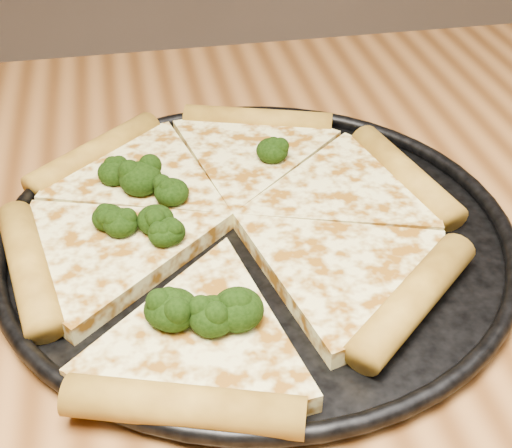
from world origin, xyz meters
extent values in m
cube|color=#9A602F|center=(0.00, 0.00, 0.73)|extent=(1.20, 0.90, 0.04)
cylinder|color=black|center=(0.03, 0.06, 0.75)|extent=(0.39, 0.39, 0.01)
torus|color=black|center=(0.03, 0.06, 0.76)|extent=(0.41, 0.41, 0.01)
cylinder|color=gold|center=(0.17, 0.10, 0.77)|extent=(0.06, 0.15, 0.03)
cylinder|color=gold|center=(0.06, 0.22, 0.77)|extent=(0.14, 0.07, 0.03)
cylinder|color=gold|center=(-0.09, 0.19, 0.77)|extent=(0.12, 0.12, 0.03)
cylinder|color=gold|center=(-0.14, 0.04, 0.77)|extent=(0.06, 0.15, 0.03)
cylinder|color=gold|center=(-0.05, -0.11, 0.77)|extent=(0.14, 0.07, 0.03)
cylinder|color=gold|center=(0.12, -0.05, 0.77)|extent=(0.12, 0.12, 0.03)
ellipsoid|color=black|center=(-0.08, 0.07, 0.78)|extent=(0.03, 0.03, 0.02)
ellipsoid|color=black|center=(-0.07, 0.06, 0.78)|extent=(0.03, 0.03, 0.02)
ellipsoid|color=black|center=(-0.04, 0.04, 0.78)|extent=(0.03, 0.03, 0.02)
ellipsoid|color=black|center=(-0.06, 0.12, 0.78)|extent=(0.04, 0.04, 0.03)
ellipsoid|color=black|center=(-0.03, 0.10, 0.78)|extent=(0.03, 0.03, 0.02)
ellipsoid|color=black|center=(-0.05, -0.04, 0.78)|extent=(0.03, 0.03, 0.03)
ellipsoid|color=black|center=(-0.02, -0.05, 0.78)|extent=(0.03, 0.03, 0.02)
ellipsoid|color=black|center=(-0.05, -0.04, 0.78)|extent=(0.03, 0.03, 0.02)
ellipsoid|color=black|center=(-0.05, 0.06, 0.78)|extent=(0.03, 0.03, 0.02)
ellipsoid|color=black|center=(-0.04, 0.04, 0.78)|extent=(0.02, 0.02, 0.02)
ellipsoid|color=black|center=(0.00, -0.05, 0.78)|extent=(0.03, 0.03, 0.03)
ellipsoid|color=black|center=(-0.08, 0.13, 0.78)|extent=(0.03, 0.03, 0.02)
ellipsoid|color=black|center=(0.06, 0.14, 0.78)|extent=(0.03, 0.03, 0.02)
camera|label=1|loc=(-0.06, -0.39, 1.10)|focal=50.87mm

